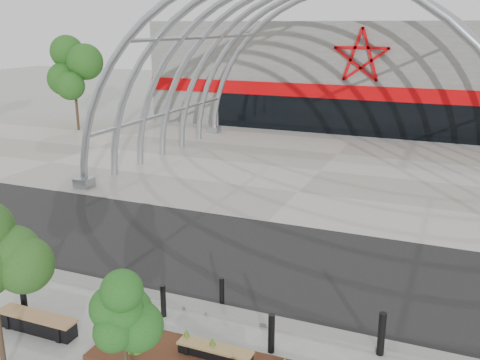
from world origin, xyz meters
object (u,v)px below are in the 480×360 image
object	(u,v)px
bench_0	(38,323)
bench_1	(215,354)
bollard_2	(222,292)
street_tree_1	(122,310)

from	to	relation	value
bench_0	bench_1	bearing A→B (deg)	7.24
bench_1	bollard_2	bearing A→B (deg)	110.93
bench_0	bollard_2	world-z (taller)	bollard_2
street_tree_1	bollard_2	size ratio (longest dim) A/B	3.54
bollard_2	bench_0	bearing A→B (deg)	-141.82
bench_0	bench_1	distance (m)	4.90
street_tree_1	bollard_2	xyz separation A→B (m)	(0.15, 4.49, -1.77)
street_tree_1	bollard_2	world-z (taller)	street_tree_1
bench_0	bench_1	world-z (taller)	bench_0
street_tree_1	bollard_2	distance (m)	4.83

